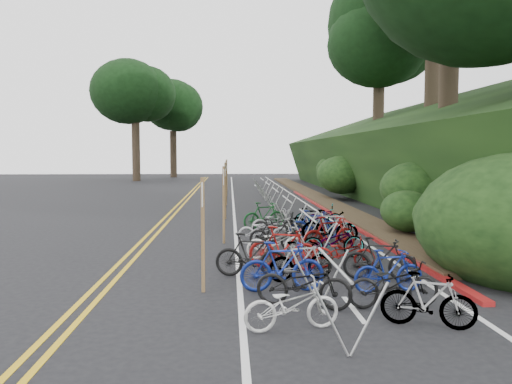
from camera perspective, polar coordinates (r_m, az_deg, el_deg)
ground at (r=11.41m, az=-7.03°, el=-10.37°), size 120.00×120.00×0.00m
road_markings at (r=21.31m, az=-3.45°, el=-3.40°), size 7.47×80.00×0.01m
red_curb at (r=23.70m, az=8.95°, el=-2.54°), size 0.25×28.00×0.10m
embankment at (r=32.42m, az=19.05°, el=3.60°), size 14.30×48.14×9.11m
tree_cluster at (r=35.54m, az=12.45°, el=19.90°), size 33.34×54.78×19.99m
bike_rack_front at (r=8.49m, az=8.78°, el=-9.99°), size 1.12×2.59×1.12m
bike_racks_rest at (r=24.20m, az=2.21°, el=-0.43°), size 1.14×23.00×1.17m
signpost_near at (r=10.47m, az=-6.10°, el=-3.97°), size 0.08×0.40×2.42m
signposts_rest at (r=25.05m, az=-3.47°, el=1.05°), size 0.08×18.40×2.50m
bike_front at (r=11.77m, az=-0.56°, el=-7.25°), size 0.95×1.82×1.05m
bike_valet at (r=14.00m, az=6.12°, el=-5.57°), size 3.38×12.74×1.09m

